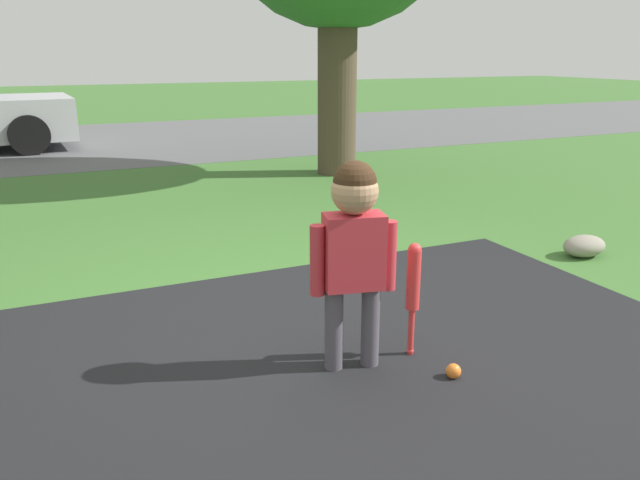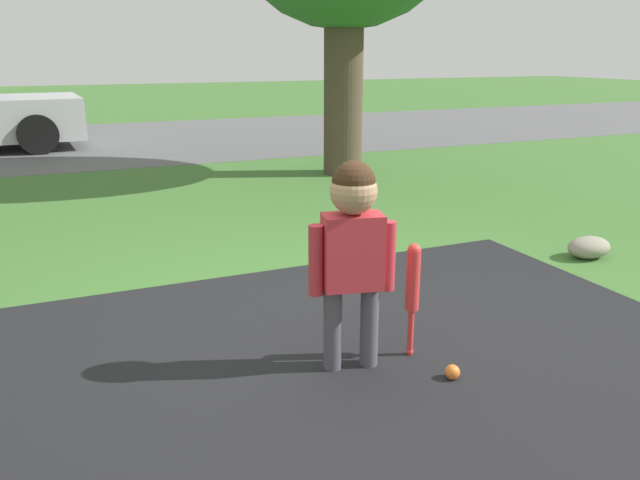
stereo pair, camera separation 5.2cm
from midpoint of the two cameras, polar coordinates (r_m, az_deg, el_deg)
ground_plane at (r=3.72m, az=-1.95°, el=-7.99°), size 60.00×60.00×0.00m
street_strip at (r=12.07m, az=-17.64°, el=8.66°), size 40.00×6.00×0.01m
child at (r=3.03m, az=3.51°, el=0.21°), size 0.43×0.23×1.07m
baseball_bat at (r=3.28m, az=8.93°, el=-4.03°), size 0.07×0.07×0.63m
sports_ball at (r=3.24m, az=12.47°, el=-11.71°), size 0.08×0.08×0.08m
edging_rock at (r=5.36m, az=23.62°, el=-0.61°), size 0.37×0.26×0.17m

